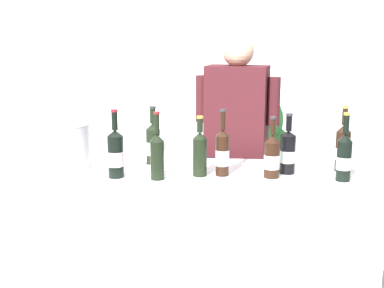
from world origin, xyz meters
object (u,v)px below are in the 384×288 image
object	(u,v)px
wine_bottle_3	(344,157)
wine_bottle_1	(222,152)
wine_bottle_7	(116,153)
wine_bottle_0	(343,148)
wine_bottle_2	(157,154)
wine_bottle_4	(272,156)
ice_bucket	(71,145)
wine_bottle_6	(288,152)
wine_glass	(159,147)
potted_shrub	(253,149)
person_server	(236,167)
wine_bottle_8	(153,143)
wine_bottle_5	(200,152)

from	to	relation	value
wine_bottle_3	wine_bottle_1	bearing A→B (deg)	175.98
wine_bottle_7	wine_bottle_0	bearing A→B (deg)	10.61
wine_bottle_2	wine_bottle_4	bearing A→B (deg)	8.40
wine_bottle_3	wine_bottle_7	bearing A→B (deg)	-178.06
wine_bottle_0	ice_bucket	xyz separation A→B (m)	(-1.49, -0.05, -0.00)
wine_bottle_6	wine_glass	world-z (taller)	wine_bottle_6
potted_shrub	wine_bottle_1	bearing A→B (deg)	-100.96
wine_bottle_1	person_server	distance (m)	0.70
wine_bottle_1	person_server	size ratio (longest dim) A/B	0.21
ice_bucket	wine_bottle_8	bearing A→B (deg)	16.25
wine_bottle_1	wine_bottle_7	distance (m)	0.56
wine_bottle_2	wine_bottle_8	bearing A→B (deg)	103.15
wine_bottle_8	wine_bottle_2	bearing A→B (deg)	-76.85
person_server	potted_shrub	size ratio (longest dim) A/B	1.31
wine_bottle_6	wine_bottle_8	bearing A→B (deg)	169.48
wine_bottle_3	wine_bottle_2	bearing A→B (deg)	-176.47
wine_bottle_2	person_server	bearing A→B (deg)	61.66
wine_bottle_1	wine_bottle_0	bearing A→B (deg)	12.33
wine_bottle_0	wine_bottle_5	distance (m)	0.78
wine_bottle_4	wine_bottle_7	bearing A→B (deg)	-175.19
wine_bottle_0	wine_bottle_8	distance (m)	1.05
wine_bottle_8	person_server	bearing A→B (deg)	42.09
potted_shrub	wine_bottle_5	bearing A→B (deg)	-106.82
wine_bottle_0	wine_bottle_3	size ratio (longest dim) A/B	1.02
wine_bottle_1	potted_shrub	distance (m)	1.07
wine_bottle_7	person_server	distance (m)	0.99
wine_bottle_5	wine_glass	world-z (taller)	wine_bottle_5
wine_bottle_0	ice_bucket	bearing A→B (deg)	-177.90
wine_bottle_6	person_server	world-z (taller)	person_server
potted_shrub	wine_bottle_3	bearing A→B (deg)	-68.91
wine_glass	wine_bottle_8	bearing A→B (deg)	109.44
wine_bottle_4	wine_bottle_6	xyz separation A→B (m)	(0.09, 0.09, 0.01)
wine_bottle_7	wine_bottle_8	bearing A→B (deg)	63.81
wine_bottle_4	wine_bottle_5	size ratio (longest dim) A/B	1.01
ice_bucket	potted_shrub	size ratio (longest dim) A/B	0.20
wine_bottle_3	wine_bottle_5	bearing A→B (deg)	177.99
wine_bottle_2	wine_bottle_7	bearing A→B (deg)	175.14
wine_bottle_6	wine_bottle_1	bearing A→B (deg)	-167.68
wine_bottle_8	potted_shrub	size ratio (longest dim) A/B	0.26
wine_bottle_0	person_server	bearing A→B (deg)	138.65
wine_bottle_0	wine_bottle_1	xyz separation A→B (m)	(-0.65, -0.14, -0.01)
wine_bottle_6	wine_bottle_0	bearing A→B (deg)	12.35
wine_glass	wine_bottle_0	bearing A→B (deg)	5.43
wine_bottle_8	ice_bucket	xyz separation A→B (m)	(-0.44, -0.13, 0.01)
wine_bottle_4	wine_bottle_8	world-z (taller)	wine_bottle_8
wine_bottle_8	wine_bottle_4	bearing A→B (deg)	-19.20
wine_bottle_1	wine_bottle_2	xyz separation A→B (m)	(-0.33, -0.10, 0.01)
wine_bottle_4	wine_bottle_7	world-z (taller)	wine_bottle_7
wine_bottle_7	wine_bottle_2	bearing A→B (deg)	-4.86
wine_bottle_5	person_server	distance (m)	0.73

